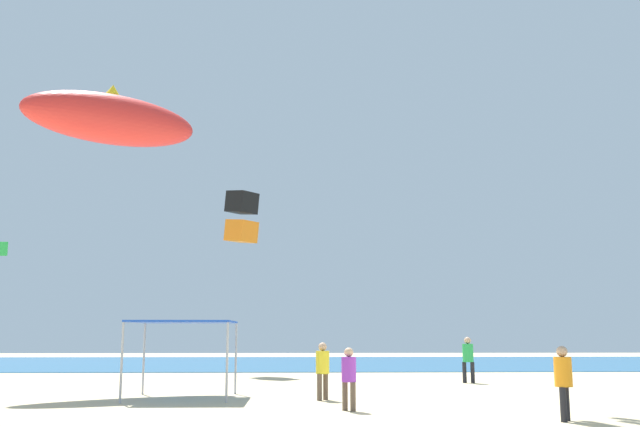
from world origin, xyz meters
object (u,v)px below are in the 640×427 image
(person_rightmost, at_px, (563,377))
(kite_box_black, at_px, (242,217))
(person_leftmost, at_px, (323,366))
(person_central, at_px, (349,374))
(person_near_tent, at_px, (468,356))
(canopy_tent, at_px, (184,325))
(kite_inflatable_red, at_px, (111,119))

(person_rightmost, distance_m, kite_box_black, 22.67)
(person_leftmost, relative_size, person_central, 1.06)
(person_leftmost, height_order, kite_box_black, kite_box_black)
(kite_box_black, bearing_deg, person_rightmost, 63.27)
(person_near_tent, bearing_deg, canopy_tent, 54.36)
(person_near_tent, xyz_separation_m, person_rightmost, (-0.84, -12.51, -0.08))
(person_near_tent, bearing_deg, person_rightmost, 108.68)
(kite_box_black, height_order, kite_inflatable_red, kite_inflatable_red)
(person_rightmost, bearing_deg, person_near_tent, -151.22)
(person_leftmost, bearing_deg, canopy_tent, 119.19)
(kite_inflatable_red, bearing_deg, kite_box_black, 34.14)
(person_near_tent, height_order, kite_box_black, kite_box_black)
(kite_box_black, bearing_deg, person_near_tent, 92.52)
(kite_box_black, relative_size, kite_inflatable_red, 0.39)
(person_rightmost, bearing_deg, person_leftmost, -102.74)
(person_rightmost, height_order, kite_inflatable_red, kite_inflatable_red)
(canopy_tent, bearing_deg, kite_box_black, 87.24)
(canopy_tent, xyz_separation_m, person_rightmost, (9.52, -6.08, -1.24))
(person_near_tent, bearing_deg, person_central, 83.97)
(canopy_tent, distance_m, person_central, 6.24)
(person_central, bearing_deg, person_leftmost, -31.19)
(person_near_tent, xyz_separation_m, person_central, (-5.53, -10.17, -0.13))
(person_central, bearing_deg, person_rightmost, -158.46)
(kite_box_black, bearing_deg, canopy_tent, 36.28)
(person_central, height_order, person_rightmost, person_rightmost)
(canopy_tent, bearing_deg, person_central, -37.71)
(canopy_tent, xyz_separation_m, person_leftmost, (4.27, -0.75, -1.23))
(person_rightmost, height_order, kite_box_black, kite_box_black)
(person_near_tent, relative_size, person_rightmost, 1.08)
(person_leftmost, distance_m, person_rightmost, 7.48)
(person_leftmost, bearing_deg, kite_inflatable_red, 96.11)
(canopy_tent, relative_size, kite_inflatable_red, 0.44)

